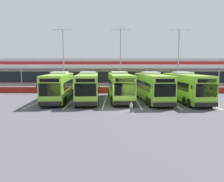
{
  "coord_description": "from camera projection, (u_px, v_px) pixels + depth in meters",
  "views": [
    {
      "loc": [
        -0.64,
        -24.49,
        4.61
      ],
      "look_at": [
        -1.12,
        3.0,
        1.6
      ],
      "focal_mm": 37.28,
      "sensor_mm": 36.0,
      "label": 1
    }
  ],
  "objects": [
    {
      "name": "ground_plane",
      "position": [
        122.0,
        109.0,
        24.83
      ],
      "size": [
        200.0,
        200.0,
        0.0
      ],
      "primitive_type": "plane",
      "color": "#4C4C51"
    },
    {
      "name": "terminal_building",
      "position": [
        119.0,
        73.0,
        51.24
      ],
      "size": [
        70.0,
        13.0,
        6.0
      ],
      "color": "beige",
      "rests_on": "ground"
    },
    {
      "name": "red_barrier_wall",
      "position": [
        120.0,
        90.0,
        39.18
      ],
      "size": [
        60.0,
        0.4,
        1.1
      ],
      "color": "maroon",
      "rests_on": "ground"
    },
    {
      "name": "coach_bus_leftmost",
      "position": [
        59.0,
        87.0,
        30.66
      ],
      "size": [
        3.69,
        12.31,
        3.78
      ],
      "color": "#8CC633",
      "rests_on": "ground"
    },
    {
      "name": "coach_bus_left_centre",
      "position": [
        88.0,
        87.0,
        30.58
      ],
      "size": [
        3.69,
        12.31,
        3.78
      ],
      "color": "#8CC633",
      "rests_on": "ground"
    },
    {
      "name": "coach_bus_centre",
      "position": [
        120.0,
        87.0,
        31.14
      ],
      "size": [
        3.69,
        12.31,
        3.78
      ],
      "color": "#8CC633",
      "rests_on": "ground"
    },
    {
      "name": "coach_bus_right_centre",
      "position": [
        152.0,
        87.0,
        30.2
      ],
      "size": [
        3.69,
        12.31,
        3.78
      ],
      "color": "#8CC633",
      "rests_on": "ground"
    },
    {
      "name": "coach_bus_rightmost",
      "position": [
        185.0,
        88.0,
        30.08
      ],
      "size": [
        3.69,
        12.31,
        3.78
      ],
      "color": "#8CC633",
      "rests_on": "ground"
    },
    {
      "name": "bay_stripe_far_west",
      "position": [
        42.0,
        100.0,
        30.98
      ],
      "size": [
        0.14,
        13.0,
        0.01
      ],
      "primitive_type": "cube",
      "color": "silver",
      "rests_on": "ground"
    },
    {
      "name": "bay_stripe_west",
      "position": [
        74.0,
        100.0,
        30.9
      ],
      "size": [
        0.14,
        13.0,
        0.01
      ],
      "primitive_type": "cube",
      "color": "silver",
      "rests_on": "ground"
    },
    {
      "name": "bay_stripe_mid_west",
      "position": [
        105.0,
        100.0,
        30.83
      ],
      "size": [
        0.14,
        13.0,
        0.01
      ],
      "primitive_type": "cube",
      "color": "silver",
      "rests_on": "ground"
    },
    {
      "name": "bay_stripe_centre",
      "position": [
        137.0,
        101.0,
        30.76
      ],
      "size": [
        0.14,
        13.0,
        0.01
      ],
      "primitive_type": "cube",
      "color": "silver",
      "rests_on": "ground"
    },
    {
      "name": "bay_stripe_mid_east",
      "position": [
        169.0,
        101.0,
        30.68
      ],
      "size": [
        0.14,
        13.0,
        0.01
      ],
      "primitive_type": "cube",
      "color": "silver",
      "rests_on": "ground"
    },
    {
      "name": "bay_stripe_east",
      "position": [
        200.0,
        101.0,
        30.61
      ],
      "size": [
        0.14,
        13.0,
        0.01
      ],
      "primitive_type": "cube",
      "color": "silver",
      "rests_on": "ground"
    },
    {
      "name": "pedestrian_child",
      "position": [
        131.0,
        107.0,
        22.93
      ],
      "size": [
        0.32,
        0.22,
        1.0
      ],
      "color": "slate",
      "rests_on": "ground"
    },
    {
      "name": "lamp_post_west",
      "position": [
        63.0,
        56.0,
        40.79
      ],
      "size": [
        3.24,
        0.28,
        11.0
      ],
      "color": "#9E9EA3",
      "rests_on": "ground"
    },
    {
      "name": "lamp_post_centre",
      "position": [
        120.0,
        56.0,
        40.38
      ],
      "size": [
        3.24,
        0.28,
        11.0
      ],
      "color": "#9E9EA3",
      "rests_on": "ground"
    },
    {
      "name": "lamp_post_east",
      "position": [
        178.0,
        56.0,
        41.12
      ],
      "size": [
        3.24,
        0.28,
        11.0
      ],
      "color": "#9E9EA3",
      "rests_on": "ground"
    }
  ]
}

